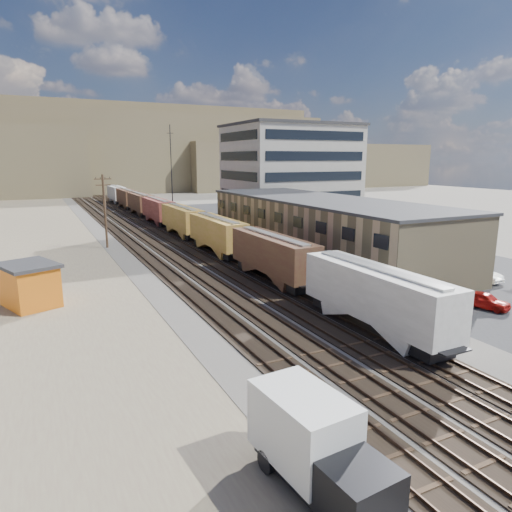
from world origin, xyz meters
name	(u,v)px	position (x,y,z in m)	size (l,w,h in m)	color
ground	(342,349)	(0.00, 0.00, 0.00)	(300.00, 300.00, 0.00)	#6B6356
ballast_bed	(155,235)	(0.00, 50.00, 0.03)	(18.00, 200.00, 0.06)	#4C4742
dirt_yard	(13,259)	(-20.00, 40.00, 0.01)	(24.00, 180.00, 0.03)	#715F4E
asphalt_lot	(321,239)	(22.00, 35.00, 0.02)	(26.00, 120.00, 0.04)	#232326
rail_tracks	(151,235)	(-0.55, 50.00, 0.11)	(11.40, 200.00, 0.24)	black
freight_train	(169,213)	(3.80, 54.66, 2.79)	(3.00, 119.74, 4.46)	black
warehouse	(320,227)	(14.98, 25.00, 3.65)	(12.40, 40.40, 7.25)	tan
office_tower	(290,173)	(27.95, 54.95, 9.26)	(22.60, 18.60, 18.45)	#9E998E
utility_pole_north	(105,210)	(-8.50, 42.00, 5.30)	(2.20, 0.32, 10.00)	#382619
radio_mast	(172,175)	(6.00, 60.00, 9.12)	(1.20, 0.16, 18.00)	black
hills_north	(78,153)	(0.17, 167.92, 14.10)	(265.00, 80.00, 32.00)	brown
box_truck	(316,446)	(-8.67, -9.94, 1.75)	(2.90, 6.63, 3.44)	silver
maintenance_shed	(30,284)	(-18.06, 18.57, 1.87)	(5.40, 6.05, 3.66)	orange
parked_car_red	(485,301)	(15.43, 1.52, 0.66)	(1.57, 3.90, 1.33)	#B51610
parked_car_white	(480,274)	(22.52, 7.62, 0.74)	(1.57, 4.50, 1.48)	white
parked_car_blue	(314,228)	(24.57, 40.78, 0.78)	(2.58, 5.59, 1.55)	navy
parked_car_far	(313,221)	(29.31, 48.44, 0.76)	(1.80, 4.47, 1.52)	silver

